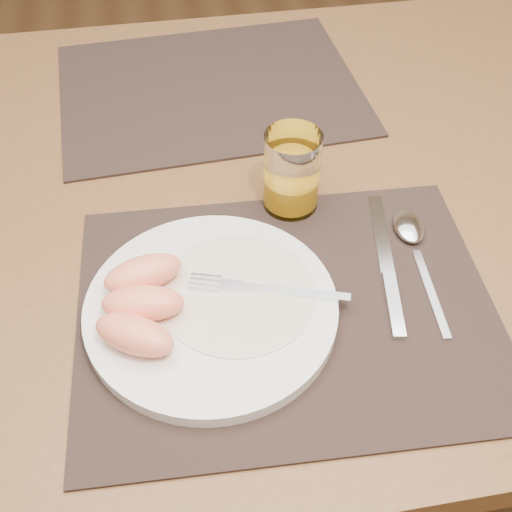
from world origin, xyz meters
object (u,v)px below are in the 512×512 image
Objects in this scene: fork at (254,288)px; knife at (388,273)px; spoon at (412,236)px; placemat_near at (287,309)px; table at (246,225)px; placemat_far at (210,89)px; plate at (211,308)px; juice_glass at (292,175)px.

fork is 0.16m from knife.
knife is 0.07m from spoon.
placemat_near is at bearing -155.24° from spoon.
table is 0.23m from fork.
placemat_far is at bearing 118.53° from spoon.
placemat_near is 0.13m from knife.
plate is at bearing -164.21° from spoon.
placemat_near is 1.67× the size of plate.
spoon is at bearing -61.47° from placemat_far.
spoon reaches higher than placemat_far.
placemat_near is 0.08m from plate.
knife is at bearing -69.63° from placemat_far.
plate is 1.23× the size of knife.
placemat_near is 2.05× the size of knife.
table is 3.11× the size of placemat_far.
fork is (0.05, 0.01, 0.01)m from plate.
placemat_far is 0.44m from knife.
placemat_near reaches higher than table.
plate is 1.57× the size of fork.
placemat_far is at bearing 89.71° from fork.
knife is at bearing 5.88° from plate.
placemat_near is 0.44m from placemat_far.
table is at bearing 141.11° from spoon.
fork is 0.21m from spoon.
spoon is at bearing 16.32° from fork.
knife is (0.20, 0.02, -0.01)m from plate.
placemat_far is at bearing 83.31° from plate.
placemat_far is at bearing 93.94° from placemat_near.
fork reaches higher than knife.
table is 0.15m from juice_glass.
placemat_near is at bearing -86.06° from placemat_far.
knife is at bearing 3.41° from fork.
placemat_near is at bearing -167.20° from knife.
juice_glass is (0.05, -0.06, 0.13)m from table.
juice_glass is (0.12, 0.16, 0.04)m from plate.
table is at bearing 83.69° from fork.
juice_glass reaches higher than fork.
plate is at bearing -174.12° from knife.
fork is 0.89× the size of spoon.
spoon is at bearing 24.76° from placemat_near.
plate is 2.61× the size of juice_glass.
spoon is (0.18, -0.14, 0.09)m from table.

